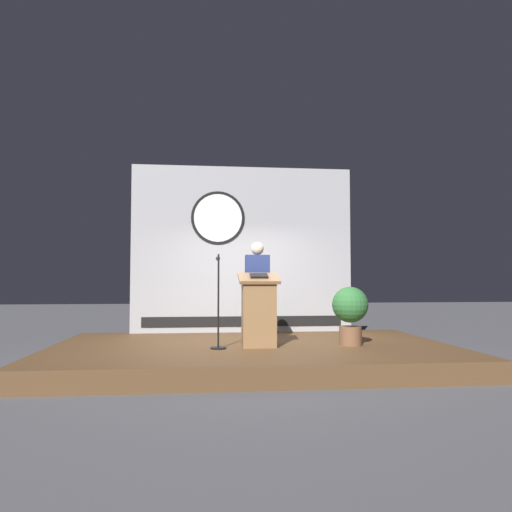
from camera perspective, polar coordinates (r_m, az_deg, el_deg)
ground_plane at (r=7.93m, az=-0.49°, el=-12.68°), size 40.00×40.00×0.00m
stage_platform at (r=7.91m, az=-0.49°, el=-11.61°), size 6.40×4.00×0.30m
banner_display at (r=9.68m, az=-1.63°, el=0.84°), size 4.46×0.12×3.36m
podium at (r=7.54m, az=0.33°, el=-6.57°), size 0.64×0.49×1.17m
speaker_person at (r=8.01m, az=0.16°, el=-4.22°), size 0.40×0.26×1.69m
microphone_stand at (r=7.40m, az=-4.55°, el=-7.11°), size 0.24×0.50×1.44m
potted_plant at (r=7.87m, az=11.21°, el=-6.34°), size 0.58×0.58×0.94m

